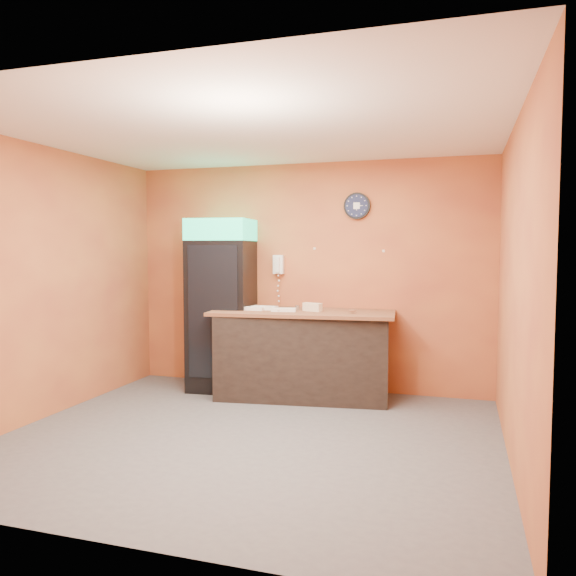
% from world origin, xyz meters
% --- Properties ---
extents(floor, '(4.50, 4.50, 0.00)m').
position_xyz_m(floor, '(0.00, 0.00, 0.00)').
color(floor, '#47474C').
rests_on(floor, ground).
extents(back_wall, '(4.50, 0.02, 2.80)m').
position_xyz_m(back_wall, '(0.00, 2.00, 1.40)').
color(back_wall, '#C57137').
rests_on(back_wall, floor).
extents(left_wall, '(0.02, 4.00, 2.80)m').
position_xyz_m(left_wall, '(-2.25, 0.00, 1.40)').
color(left_wall, '#C57137').
rests_on(left_wall, floor).
extents(right_wall, '(0.02, 4.00, 2.80)m').
position_xyz_m(right_wall, '(2.25, 0.00, 1.40)').
color(right_wall, '#C57137').
rests_on(right_wall, floor).
extents(ceiling, '(4.50, 4.00, 0.02)m').
position_xyz_m(ceiling, '(0.00, 0.00, 2.80)').
color(ceiling, white).
rests_on(ceiling, back_wall).
extents(beverage_cooler, '(0.81, 0.82, 2.11)m').
position_xyz_m(beverage_cooler, '(-1.00, 1.60, 1.03)').
color(beverage_cooler, black).
rests_on(beverage_cooler, floor).
extents(prep_counter, '(2.06, 1.12, 0.98)m').
position_xyz_m(prep_counter, '(0.08, 1.56, 0.49)').
color(prep_counter, black).
rests_on(prep_counter, floor).
extents(wall_clock, '(0.32, 0.06, 0.32)m').
position_xyz_m(wall_clock, '(0.63, 1.97, 2.26)').
color(wall_clock, black).
rests_on(wall_clock, back_wall).
extents(wall_phone, '(0.13, 0.11, 0.24)m').
position_xyz_m(wall_phone, '(-0.36, 1.95, 1.55)').
color(wall_phone, white).
rests_on(wall_phone, back_wall).
extents(butcher_paper, '(2.20, 1.15, 0.04)m').
position_xyz_m(butcher_paper, '(0.08, 1.56, 1.00)').
color(butcher_paper, brown).
rests_on(butcher_paper, prep_counter).
extents(sub_roll_stack, '(0.24, 0.15, 0.10)m').
position_xyz_m(sub_roll_stack, '(0.20, 1.52, 1.07)').
color(sub_roll_stack, beige).
rests_on(sub_roll_stack, butcher_paper).
extents(wrapped_sandwich_left, '(0.27, 0.11, 0.04)m').
position_xyz_m(wrapped_sandwich_left, '(-0.51, 1.42, 1.04)').
color(wrapped_sandwich_left, silver).
rests_on(wrapped_sandwich_left, butcher_paper).
extents(wrapped_sandwich_mid, '(0.30, 0.17, 0.04)m').
position_xyz_m(wrapped_sandwich_mid, '(-0.11, 1.39, 1.04)').
color(wrapped_sandwich_mid, silver).
rests_on(wrapped_sandwich_mid, butcher_paper).
extents(wrapped_sandwich_right, '(0.32, 0.15, 0.04)m').
position_xyz_m(wrapped_sandwich_right, '(-0.39, 1.52, 1.04)').
color(wrapped_sandwich_right, silver).
rests_on(wrapped_sandwich_right, butcher_paper).
extents(kitchen_tool, '(0.05, 0.05, 0.05)m').
position_xyz_m(kitchen_tool, '(-0.01, 1.63, 1.05)').
color(kitchen_tool, silver).
rests_on(kitchen_tool, butcher_paper).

